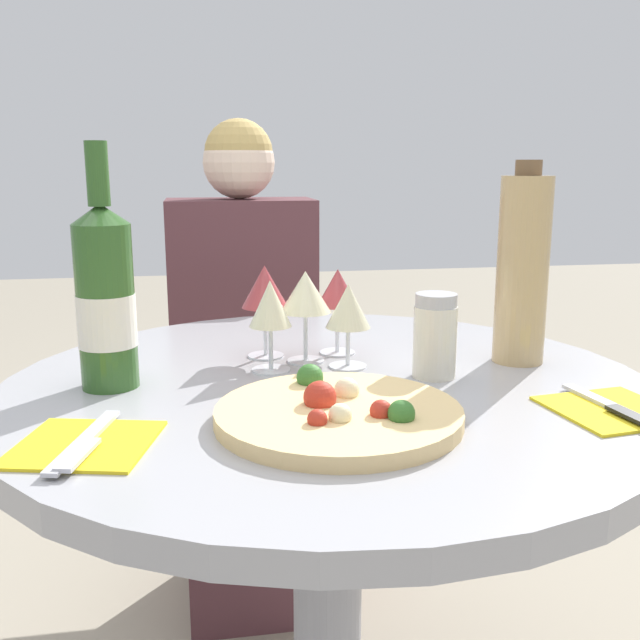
# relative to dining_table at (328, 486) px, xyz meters

# --- Properties ---
(dining_table) EXTENTS (0.97, 0.97, 0.74)m
(dining_table) POSITION_rel_dining_table_xyz_m (0.00, 0.00, 0.00)
(dining_table) COLOR gray
(dining_table) RESTS_ON ground_plane
(chair_behind_diner) EXTENTS (0.38, 0.38, 0.88)m
(chair_behind_diner) POSITION_rel_dining_table_xyz_m (-0.08, 0.83, -0.14)
(chair_behind_diner) COLOR #ADADB2
(chair_behind_diner) RESTS_ON ground_plane
(seated_diner) EXTENTS (0.36, 0.43, 1.16)m
(seated_diner) POSITION_rel_dining_table_xyz_m (-0.08, 0.69, -0.05)
(seated_diner) COLOR #512D33
(seated_diner) RESTS_ON ground_plane
(pizza_large) EXTENTS (0.31, 0.31, 0.05)m
(pizza_large) POSITION_rel_dining_table_xyz_m (-0.02, -0.18, 0.18)
(pizza_large) COLOR #E5C17F
(pizza_large) RESTS_ON dining_table
(wine_bottle) EXTENTS (0.08, 0.08, 0.35)m
(wine_bottle) POSITION_rel_dining_table_xyz_m (-0.32, 0.02, 0.30)
(wine_bottle) COLOR #2D5623
(wine_bottle) RESTS_ON dining_table
(tall_carafe) EXTENTS (0.08, 0.08, 0.32)m
(tall_carafe) POSITION_rel_dining_table_xyz_m (0.32, 0.05, 0.32)
(tall_carafe) COLOR tan
(tall_carafe) RESTS_ON dining_table
(sugar_shaker) EXTENTS (0.07, 0.07, 0.13)m
(sugar_shaker) POSITION_rel_dining_table_xyz_m (0.16, -0.01, 0.23)
(sugar_shaker) COLOR silver
(sugar_shaker) RESTS_ON dining_table
(wine_glass_center) EXTENTS (0.08, 0.08, 0.15)m
(wine_glass_center) POSITION_rel_dining_table_xyz_m (-0.02, 0.11, 0.28)
(wine_glass_center) COLOR silver
(wine_glass_center) RESTS_ON dining_table
(wine_glass_front_right) EXTENTS (0.07, 0.07, 0.13)m
(wine_glass_front_right) POSITION_rel_dining_table_xyz_m (0.04, 0.06, 0.27)
(wine_glass_front_right) COLOR silver
(wine_glass_front_right) RESTS_ON dining_table
(wine_glass_front_left) EXTENTS (0.07, 0.07, 0.14)m
(wine_glass_front_left) POSITION_rel_dining_table_xyz_m (-0.08, 0.06, 0.27)
(wine_glass_front_left) COLOR silver
(wine_glass_front_left) RESTS_ON dining_table
(wine_glass_back_left) EXTENTS (0.08, 0.08, 0.15)m
(wine_glass_back_left) POSITION_rel_dining_table_xyz_m (-0.08, 0.15, 0.29)
(wine_glass_back_left) COLOR silver
(wine_glass_back_left) RESTS_ON dining_table
(wine_glass_back_right) EXTENTS (0.07, 0.07, 0.14)m
(wine_glass_back_right) POSITION_rel_dining_table_xyz_m (0.04, 0.15, 0.28)
(wine_glass_back_right) COLOR silver
(wine_glass_back_right) RESTS_ON dining_table
(place_setting_left) EXTENTS (0.18, 0.19, 0.01)m
(place_setting_left) POSITION_rel_dining_table_xyz_m (-0.32, -0.21, 0.17)
(place_setting_left) COLOR yellow
(place_setting_left) RESTS_ON dining_table
(place_setting_right) EXTENTS (0.17, 0.19, 0.01)m
(place_setting_right) POSITION_rel_dining_table_xyz_m (0.34, -0.20, 0.17)
(place_setting_right) COLOR yellow
(place_setting_right) RESTS_ON dining_table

